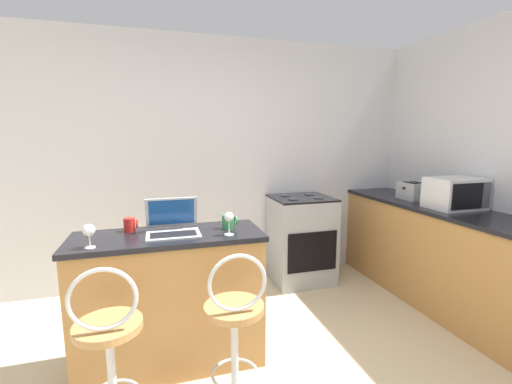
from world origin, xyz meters
TOP-DOWN VIEW (x-y plane):
  - wall_back at (0.00, 2.32)m, footprint 12.00×0.06m
  - breakfast_bar at (-0.35, 0.94)m, footprint 1.26×0.50m
  - counter_right at (2.13, 0.90)m, footprint 0.60×2.82m
  - bar_stool_near at (-0.67, 0.40)m, footprint 0.40×0.40m
  - bar_stool_far at (-0.02, 0.40)m, footprint 0.40×0.40m
  - laptop at (-0.31, 0.97)m, footprint 0.35×0.30m
  - microwave at (2.17, 1.06)m, footprint 0.46×0.33m
  - toaster at (2.13, 1.54)m, footprint 0.24×0.26m
  - stove_range at (1.09, 1.98)m, footprint 0.63×0.59m
  - mug_red at (-0.59, 1.09)m, footprint 0.09×0.08m
  - wine_glass_short at (0.04, 0.81)m, footprint 0.07×0.07m
  - mug_green at (0.07, 0.97)m, footprint 0.10×0.09m
  - wine_glass_tall at (-0.79, 0.78)m, footprint 0.07×0.07m

SIDE VIEW (x-z plane):
  - bar_stool_near at x=-0.67m, z-range -0.04..0.95m
  - bar_stool_far at x=-0.02m, z-range -0.04..0.95m
  - stove_range at x=1.09m, z-range 0.00..0.94m
  - counter_right at x=2.13m, z-range 0.00..0.94m
  - breakfast_bar at x=-0.35m, z-range 0.00..0.94m
  - mug_red at x=-0.59m, z-range 0.94..1.03m
  - mug_green at x=0.07m, z-range 0.94..1.04m
  - laptop at x=-0.31m, z-range 0.88..1.11m
  - toaster at x=2.13m, z-range 0.94..1.12m
  - wine_glass_tall at x=-0.79m, z-range 0.97..1.11m
  - wine_glass_short at x=0.04m, z-range 0.97..1.13m
  - microwave at x=2.17m, z-range 0.94..1.22m
  - wall_back at x=0.00m, z-range 0.00..2.60m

